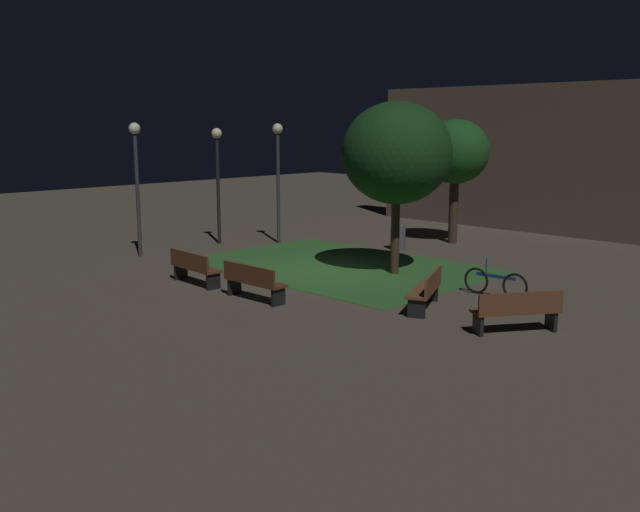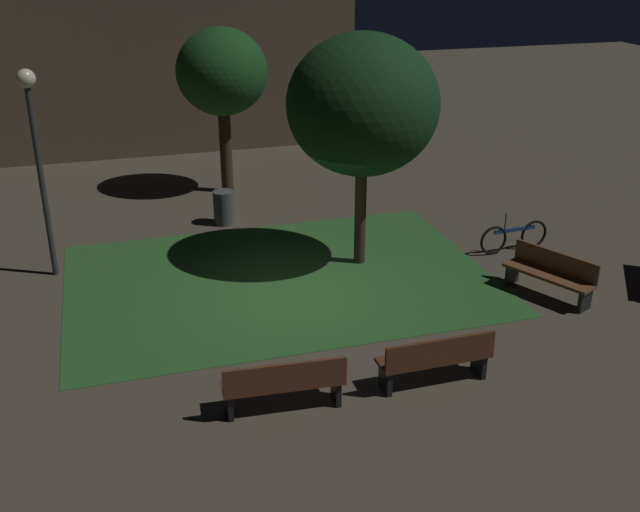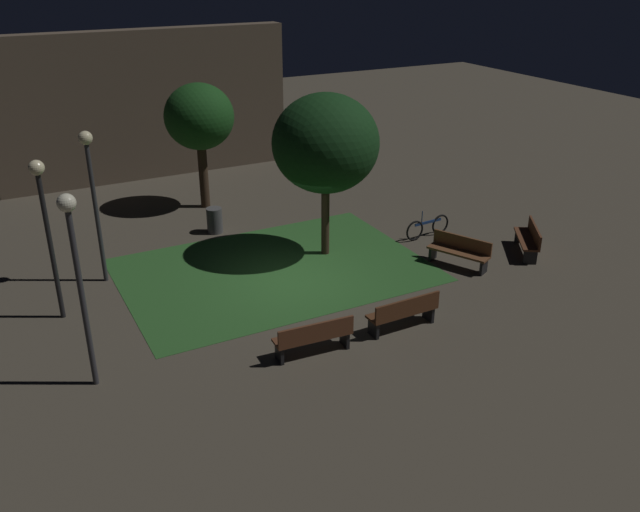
# 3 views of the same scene
# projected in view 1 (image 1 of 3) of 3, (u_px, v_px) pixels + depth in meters

# --- Properties ---
(ground_plane) EXTENTS (60.00, 60.00, 0.00)m
(ground_plane) POSITION_uv_depth(u_px,v_px,m) (323.00, 271.00, 20.35)
(ground_plane) COLOR #4C4438
(grass_lawn) EXTENTS (8.47, 5.98, 0.01)m
(grass_lawn) POSITION_uv_depth(u_px,v_px,m) (338.00, 266.00, 21.06)
(grass_lawn) COLOR #2D6028
(grass_lawn) RESTS_ON ground
(bench_front_left) EXTENTS (1.83, 0.60, 0.88)m
(bench_front_left) POSITION_uv_depth(u_px,v_px,m) (194.00, 267.00, 18.56)
(bench_front_left) COLOR brown
(bench_front_left) RESTS_ON ground
(bench_corner) EXTENTS (1.81, 0.50, 0.88)m
(bench_corner) POSITION_uv_depth(u_px,v_px,m) (253.00, 281.00, 16.89)
(bench_corner) COLOR #512D19
(bench_corner) RESTS_ON ground
(bench_near_trees) EXTENTS (1.21, 1.83, 0.88)m
(bench_near_trees) POSITION_uv_depth(u_px,v_px,m) (427.00, 289.00, 16.08)
(bench_near_trees) COLOR brown
(bench_near_trees) RESTS_ON ground
(bench_front_right) EXTENTS (1.41, 1.76, 0.88)m
(bench_front_right) POSITION_uv_depth(u_px,v_px,m) (517.00, 310.00, 14.23)
(bench_front_right) COLOR brown
(bench_front_right) RESTS_ON ground
(tree_back_left) EXTENTS (2.36, 2.36, 4.35)m
(tree_back_left) POSITION_uv_depth(u_px,v_px,m) (455.00, 153.00, 24.63)
(tree_back_left) COLOR #38281C
(tree_back_left) RESTS_ON ground
(tree_lawn_side) EXTENTS (3.04, 3.04, 4.79)m
(tree_lawn_side) POSITION_uv_depth(u_px,v_px,m) (397.00, 153.00, 19.41)
(tree_lawn_side) COLOR #38281C
(tree_lawn_side) RESTS_ON ground
(lamp_post_path_center) EXTENTS (0.36, 0.36, 4.21)m
(lamp_post_path_center) POSITION_uv_depth(u_px,v_px,m) (136.00, 165.00, 22.08)
(lamp_post_path_center) COLOR #333338
(lamp_post_path_center) RESTS_ON ground
(lamp_post_plaza_east) EXTENTS (0.36, 0.36, 4.03)m
(lamp_post_plaza_east) POSITION_uv_depth(u_px,v_px,m) (217.00, 165.00, 24.52)
(lamp_post_plaza_east) COLOR black
(lamp_post_plaza_east) RESTS_ON ground
(lamp_post_plaza_west) EXTENTS (0.36, 0.36, 4.19)m
(lamp_post_plaza_west) POSITION_uv_depth(u_px,v_px,m) (278.00, 162.00, 24.66)
(lamp_post_plaza_west) COLOR #333338
(lamp_post_plaza_west) RESTS_ON ground
(trash_bin) EXTENTS (0.50, 0.50, 0.83)m
(trash_bin) POSITION_uv_depth(u_px,v_px,m) (398.00, 237.00, 23.78)
(trash_bin) COLOR #4C4C4C
(trash_bin) RESTS_ON ground
(bicycle) EXTENTS (1.70, 0.17, 0.93)m
(bicycle) POSITION_uv_depth(u_px,v_px,m) (495.00, 283.00, 17.29)
(bicycle) COLOR black
(bicycle) RESTS_ON ground
(building_wall_backdrop) EXTENTS (11.47, 0.80, 5.68)m
(building_wall_backdrop) POSITION_uv_depth(u_px,v_px,m) (504.00, 158.00, 28.34)
(building_wall_backdrop) COLOR brown
(building_wall_backdrop) RESTS_ON ground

